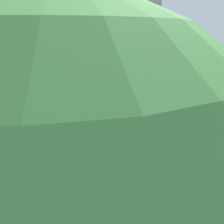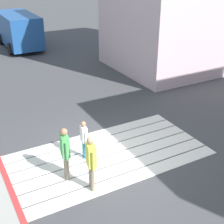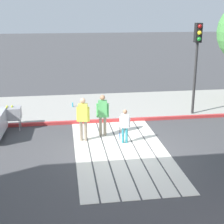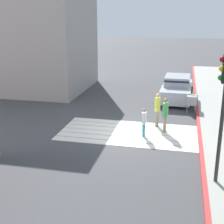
# 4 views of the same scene
# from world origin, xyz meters

# --- Properties ---
(ground_plane) EXTENTS (120.00, 120.00, 0.00)m
(ground_plane) POSITION_xyz_m (0.00, 0.00, 0.00)
(ground_plane) COLOR #424244
(crosswalk_stripes) EXTENTS (6.40, 3.25, 0.01)m
(crosswalk_stripes) POSITION_xyz_m (0.00, 0.00, 0.01)
(crosswalk_stripes) COLOR silver
(crosswalk_stripes) RESTS_ON ground
(curb_painted) EXTENTS (0.16, 40.00, 0.13)m
(curb_painted) POSITION_xyz_m (-3.25, 0.00, 0.07)
(curb_painted) COLOR #BC3333
(curb_painted) RESTS_ON ground
(van_down_street) EXTENTS (2.38, 5.21, 2.35)m
(van_down_street) POSITION_xyz_m (1.03, 15.23, 1.28)
(van_down_street) COLOR #1E4C8C
(van_down_street) RESTS_ON ground
(pedestrian_adult_lead) EXTENTS (0.26, 0.48, 1.66)m
(pedestrian_adult_lead) POSITION_xyz_m (-1.64, -0.46, 0.97)
(pedestrian_adult_lead) COLOR gray
(pedestrian_adult_lead) RESTS_ON ground
(pedestrian_adult_trailing) EXTENTS (0.27, 0.49, 1.68)m
(pedestrian_adult_trailing) POSITION_xyz_m (-1.21, -1.25, 0.98)
(pedestrian_adult_trailing) COLOR gray
(pedestrian_adult_trailing) RESTS_ON ground
(pedestrian_child_with_racket) EXTENTS (0.29, 0.41, 1.31)m
(pedestrian_child_with_racket) POSITION_xyz_m (-0.75, 0.25, 0.74)
(pedestrian_child_with_racket) COLOR teal
(pedestrian_child_with_racket) RESTS_ON ground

